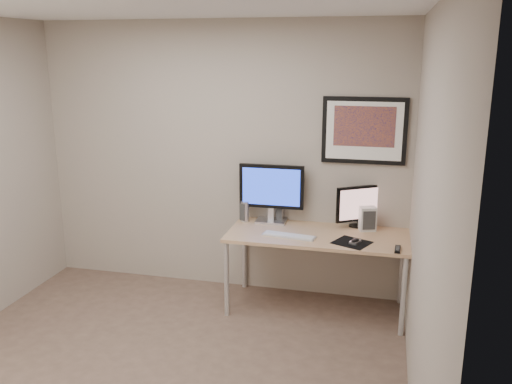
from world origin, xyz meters
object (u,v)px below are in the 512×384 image
fan_unit (368,219)px  keyboard (289,236)px  monitor_tv (361,205)px  speaker_right (279,211)px  framed_art (364,131)px  desk (317,241)px  speaker_left (245,211)px  monitor_large (271,191)px

fan_unit → keyboard: bearing=-170.7°
monitor_tv → speaker_right: size_ratio=2.34×
framed_art → monitor_tv: size_ratio=1.71×
monitor_tv → speaker_right: 0.78m
desk → keyboard: 0.28m
desk → fan_unit: bearing=26.1°
speaker_right → fan_unit: size_ratio=0.86×
framed_art → speaker_left: bearing=-173.4°
monitor_tv → keyboard: (-0.60, -0.41, -0.20)m
speaker_right → fan_unit: fan_unit is taller
keyboard → fan_unit: 0.75m
desk → framed_art: (0.35, 0.33, 0.96)m
monitor_large → monitor_tv: size_ratio=1.39×
desk → monitor_tv: size_ratio=3.64×
speaker_left → framed_art: bearing=30.4°
framed_art → fan_unit: 0.80m
monitor_tv → keyboard: monitor_tv is taller
monitor_large → fan_unit: 0.92m
monitor_tv → speaker_right: bearing=145.7°
monitor_large → desk: bearing=-27.5°
fan_unit → monitor_tv: bearing=113.3°
framed_art → monitor_large: 1.01m
monitor_tv → fan_unit: monitor_tv is taller
speaker_right → monitor_tv: bearing=-9.0°
speaker_right → fan_unit: bearing=-13.9°
monitor_large → speaker_right: 0.23m
fan_unit → speaker_right: bearing=155.6°
speaker_right → fan_unit: (0.83, -0.09, 0.02)m
desk → keyboard: keyboard is taller
framed_art → speaker_left: 1.34m
speaker_left → keyboard: 0.60m
desk → keyboard: (-0.24, -0.13, 0.07)m
monitor_tv → keyboard: 0.75m
desk → speaker_left: size_ratio=8.10×
framed_art → speaker_right: bearing=-177.8°
speaker_left → monitor_tv: bearing=27.6°
monitor_large → speaker_left: bearing=-173.3°
monitor_large → speaker_right: (0.07, 0.06, -0.21)m
framed_art → fan_unit: framed_art is taller
speaker_right → keyboard: (0.17, -0.43, -0.09)m
keyboard → fan_unit: (0.66, 0.34, 0.10)m
speaker_left → fan_unit: (1.15, -0.00, 0.01)m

